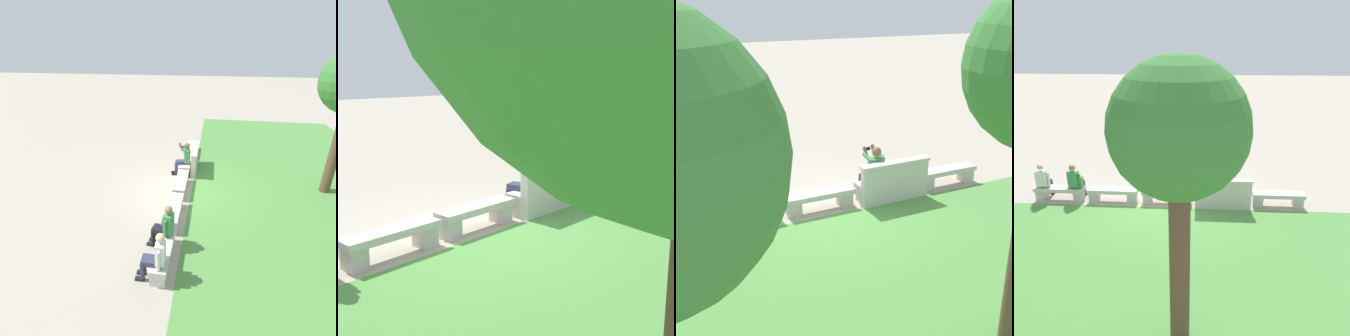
{
  "view_description": "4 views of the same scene",
  "coord_description": "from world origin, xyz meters",
  "views": [
    {
      "loc": [
        8.22,
        0.91,
        4.76
      ],
      "look_at": [
        -0.09,
        -0.5,
        0.81
      ],
      "focal_mm": 28.0,
      "sensor_mm": 36.0,
      "label": 1
    },
    {
      "loc": [
        5.48,
        5.81,
        2.75
      ],
      "look_at": [
        -1.07,
        -0.27,
        0.92
      ],
      "focal_mm": 50.0,
      "sensor_mm": 36.0,
      "label": 2
    },
    {
      "loc": [
        3.7,
        8.88,
        4.58
      ],
      "look_at": [
        -0.78,
        -0.36,
        0.77
      ],
      "focal_mm": 50.0,
      "sensor_mm": 36.0,
      "label": 3
    },
    {
      "loc": [
        -1.07,
        9.39,
        4.95
      ],
      "look_at": [
        -0.46,
        -0.43,
        1.05
      ],
      "focal_mm": 35.0,
      "sensor_mm": 36.0,
      "label": 4
    }
  ],
  "objects": [
    {
      "name": "ground_plane",
      "position": [
        0.0,
        0.0,
        0.0
      ],
      "size": [
        80.0,
        80.0,
        0.0
      ],
      "primitive_type": "plane",
      "color": "#A89E8C"
    },
    {
      "name": "bench_main",
      "position": [
        -3.52,
        0.0,
        0.29
      ],
      "size": [
        1.61,
        0.4,
        0.45
      ],
      "color": "beige",
      "rests_on": "ground"
    },
    {
      "name": "bench_near",
      "position": [
        -1.76,
        0.0,
        0.29
      ],
      "size": [
        1.61,
        0.4,
        0.45
      ],
      "color": "beige",
      "rests_on": "ground"
    },
    {
      "name": "bench_mid",
      "position": [
        0.0,
        0.0,
        0.29
      ],
      "size": [
        1.61,
        0.4,
        0.45
      ],
      "color": "beige",
      "rests_on": "ground"
    },
    {
      "name": "bench_far",
      "position": [
        1.76,
        0.0,
        0.29
      ],
      "size": [
        1.61,
        0.4,
        0.45
      ],
      "color": "beige",
      "rests_on": "ground"
    },
    {
      "name": "backrest_wall_with_plaque",
      "position": [
        -1.76,
        0.34,
        0.52
      ],
      "size": [
        1.77,
        0.24,
        1.01
      ],
      "color": "beige",
      "rests_on": "ground"
    },
    {
      "name": "person_photographer",
      "position": [
        -1.39,
        -0.07,
        0.74
      ],
      "size": [
        0.53,
        0.78,
        1.32
      ],
      "color": "black",
      "rests_on": "ground"
    }
  ]
}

